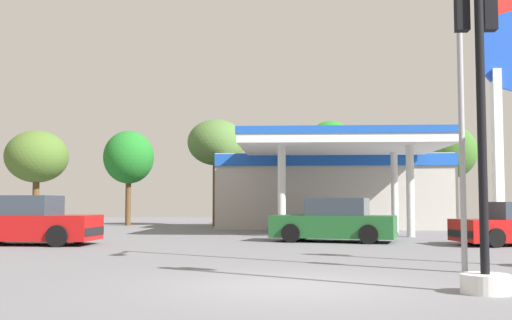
% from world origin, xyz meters
% --- Properties ---
extents(ground_plane, '(90.00, 90.00, 0.00)m').
position_xyz_m(ground_plane, '(0.00, 0.00, 0.00)').
color(ground_plane, slate).
rests_on(ground_plane, ground).
extents(gas_station, '(12.12, 12.60, 4.38)m').
position_xyz_m(gas_station, '(2.27, 22.26, 2.22)').
color(gas_station, '#ADA89E').
rests_on(gas_station, ground).
extents(car_0, '(4.65, 2.83, 1.55)m').
position_xyz_m(car_0, '(1.56, 11.57, 0.70)').
color(car_0, black).
rests_on(car_0, ground).
extents(car_1, '(4.60, 2.18, 1.63)m').
position_xyz_m(car_1, '(-8.74, 9.49, 0.74)').
color(car_1, black).
rests_on(car_1, ground).
extents(traffic_signal_0, '(0.76, 0.76, 4.87)m').
position_xyz_m(traffic_signal_0, '(2.98, -0.71, 1.69)').
color(traffic_signal_0, silver).
rests_on(traffic_signal_0, ground).
extents(tree_0, '(3.72, 3.72, 5.69)m').
position_xyz_m(tree_0, '(-15.16, 25.59, 4.10)').
color(tree_0, brown).
rests_on(tree_0, ground).
extents(tree_1, '(3.01, 3.01, 5.68)m').
position_xyz_m(tree_1, '(-9.65, 25.92, 4.07)').
color(tree_1, brown).
rests_on(tree_1, ground).
extents(tree_2, '(3.39, 3.39, 6.29)m').
position_xyz_m(tree_2, '(-4.32, 25.56, 4.87)').
color(tree_2, brown).
rests_on(tree_2, ground).
extents(tree_3, '(2.95, 2.95, 6.26)m').
position_xyz_m(tree_3, '(2.45, 26.41, 4.68)').
color(tree_3, brown).
rests_on(tree_3, ground).
extents(tree_4, '(2.98, 2.98, 5.91)m').
position_xyz_m(tree_4, '(9.49, 26.02, 4.34)').
color(tree_4, brown).
rests_on(tree_4, ground).
extents(corner_streetlamp, '(0.24, 1.48, 7.12)m').
position_xyz_m(corner_streetlamp, '(3.49, 1.98, 4.26)').
color(corner_streetlamp, gray).
rests_on(corner_streetlamp, ground).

